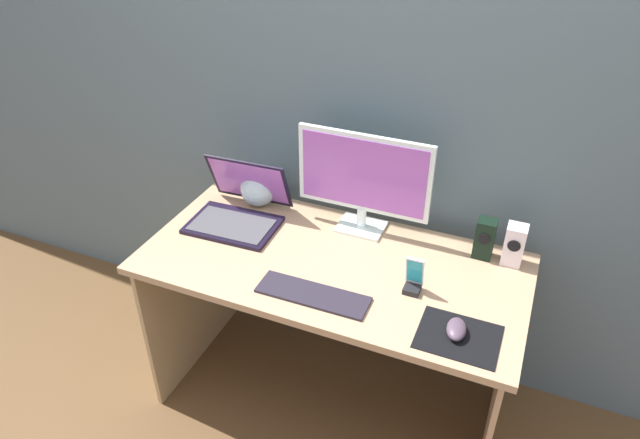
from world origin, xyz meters
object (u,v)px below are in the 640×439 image
mouse (456,329)px  fishbowl (258,189)px  speaker_right (514,245)px  keyboard_external (313,295)px  laptop (238,210)px  monitor (363,179)px  phone_in_dock (414,279)px  speaker_near_monitor (485,238)px

mouse → fishbowl: bearing=146.4°
fishbowl → mouse: (0.92, -0.45, -0.05)m
speaker_right → keyboard_external: (-0.58, -0.45, -0.07)m
laptop → mouse: 0.98m
monitor → speaker_right: 0.59m
monitor → laptop: monitor is taller
mouse → laptop: bearing=154.3°
laptop → keyboard_external: (0.46, -0.31, -0.04)m
keyboard_external → mouse: size_ratio=3.83×
phone_in_dock → speaker_near_monitor: bearing=57.8°
speaker_near_monitor → speaker_right: bearing=-0.0°
laptop → phone_in_dock: size_ratio=2.59×
mouse → phone_in_dock: size_ratio=0.73×
laptop → keyboard_external: 0.55m
laptop → mouse: (0.93, -0.30, -0.03)m
keyboard_external → phone_in_dock: bearing=27.1°
speaker_right → phone_in_dock: (-0.28, -0.29, -0.03)m
speaker_right → fishbowl: speaker_right is taller
monitor → laptop: size_ratio=1.45×
speaker_near_monitor → laptop: (-0.94, -0.14, -0.03)m
speaker_near_monitor → phone_in_dock: bearing=-122.2°
laptop → fishbowl: laptop is taller
monitor → speaker_near_monitor: monitor is taller
monitor → keyboard_external: (-0.01, -0.44, -0.22)m
fishbowl → keyboard_external: (0.44, -0.45, -0.07)m
speaker_right → phone_in_dock: speaker_right is taller
laptop → phone_in_dock: 0.77m
fishbowl → speaker_near_monitor: bearing=-0.4°
speaker_right → mouse: bearing=-103.7°
fishbowl → mouse: 1.02m
laptop → speaker_near_monitor: bearing=8.4°
keyboard_external → fishbowl: bearing=133.7°
monitor → mouse: (0.46, -0.43, -0.20)m
mouse → phone_in_dock: (-0.18, 0.15, 0.03)m
speaker_right → keyboard_external: size_ratio=0.41×
fishbowl → keyboard_external: bearing=-45.7°
speaker_right → fishbowl: size_ratio=1.04×
keyboard_external → mouse: bearing=0.3°
mouse → keyboard_external: bearing=173.1°
speaker_right → keyboard_external: speaker_right is taller
laptop → fishbowl: bearing=84.4°
mouse → phone_in_dock: phone_in_dock is taller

